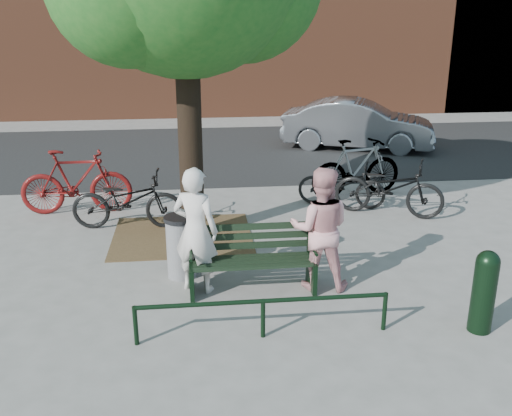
{
  "coord_description": "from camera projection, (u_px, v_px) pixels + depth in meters",
  "views": [
    {
      "loc": [
        -0.75,
        -7.16,
        3.71
      ],
      "look_at": [
        0.16,
        1.0,
        0.89
      ],
      "focal_mm": 40.0,
      "sensor_mm": 36.0,
      "label": 1
    }
  ],
  "objects": [
    {
      "name": "bicycle_b",
      "position": [
        76.0,
        182.0,
        10.94
      ],
      "size": [
        2.11,
        0.65,
        1.26
      ],
      "primitive_type": "imported",
      "rotation": [
        0.0,
        0.0,
        1.6
      ],
      "color": "#570D0C",
      "rests_on": "ground"
    },
    {
      "name": "bicycle_a",
      "position": [
        127.0,
        201.0,
        10.2
      ],
      "size": [
        2.04,
        0.87,
        1.05
      ],
      "primitive_type": "imported",
      "rotation": [
        0.0,
        0.0,
        1.48
      ],
      "color": "black",
      "rests_on": "ground"
    },
    {
      "name": "bicycle_d",
      "position": [
        357.0,
        168.0,
        11.95
      ],
      "size": [
        2.15,
        1.07,
        1.25
      ],
      "primitive_type": "imported",
      "rotation": [
        0.0,
        0.0,
        1.82
      ],
      "color": "gray",
      "rests_on": "ground"
    },
    {
      "name": "person_left",
      "position": [
        196.0,
        230.0,
        7.79
      ],
      "size": [
        0.77,
        0.67,
        1.78
      ],
      "primitive_type": "imported",
      "rotation": [
        0.0,
        0.0,
        2.69
      ],
      "color": "beige",
      "rests_on": "ground"
    },
    {
      "name": "parked_car",
      "position": [
        358.0,
        124.0,
        16.18
      ],
      "size": [
        4.49,
        2.83,
        1.4
      ],
      "primitive_type": "imported",
      "rotation": [
        0.0,
        0.0,
        1.22
      ],
      "color": "slate",
      "rests_on": "ground"
    },
    {
      "name": "dirt_pit",
      "position": [
        182.0,
        236.0,
        9.98
      ],
      "size": [
        2.4,
        2.0,
        0.02
      ],
      "primitive_type": "cube",
      "color": "brown",
      "rests_on": "ground"
    },
    {
      "name": "park_bench",
      "position": [
        252.0,
        257.0,
        7.94
      ],
      "size": [
        1.74,
        0.54,
        0.97
      ],
      "color": "black",
      "rests_on": "ground"
    },
    {
      "name": "bicycle_c",
      "position": [
        342.0,
        184.0,
        11.38
      ],
      "size": [
        1.85,
        1.23,
        0.92
      ],
      "primitive_type": "imported",
      "rotation": [
        0.0,
        0.0,
        1.18
      ],
      "color": "black",
      "rests_on": "ground"
    },
    {
      "name": "ground",
      "position": [
        252.0,
        291.0,
        8.02
      ],
      "size": [
        90.0,
        90.0,
        0.0
      ],
      "primitive_type": "plane",
      "color": "gray",
      "rests_on": "ground"
    },
    {
      "name": "bollard",
      "position": [
        484.0,
        289.0,
        6.85
      ],
      "size": [
        0.28,
        0.28,
        1.06
      ],
      "color": "black",
      "rests_on": "ground"
    },
    {
      "name": "litter_bin",
      "position": [
        181.0,
        246.0,
        8.32
      ],
      "size": [
        0.46,
        0.46,
        0.94
      ],
      "color": "gray",
      "rests_on": "ground"
    },
    {
      "name": "guard_railing",
      "position": [
        263.0,
        307.0,
        6.76
      ],
      "size": [
        3.06,
        0.06,
        0.51
      ],
      "color": "black",
      "rests_on": "ground"
    },
    {
      "name": "person_right",
      "position": [
        320.0,
        229.0,
        7.88
      ],
      "size": [
        0.97,
        0.83,
        1.75
      ],
      "primitive_type": "imported",
      "rotation": [
        0.0,
        0.0,
        2.93
      ],
      "color": "#D19093",
      "rests_on": "ground"
    },
    {
      "name": "road",
      "position": [
        220.0,
        152.0,
        16.0
      ],
      "size": [
        40.0,
        7.0,
        0.01
      ],
      "primitive_type": "cube",
      "color": "black",
      "rests_on": "ground"
    },
    {
      "name": "bicycle_e",
      "position": [
        389.0,
        188.0,
        10.87
      ],
      "size": [
        2.18,
        1.54,
        1.09
      ],
      "primitive_type": "imported",
      "rotation": [
        0.0,
        0.0,
        1.13
      ],
      "color": "black",
      "rests_on": "ground"
    }
  ]
}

